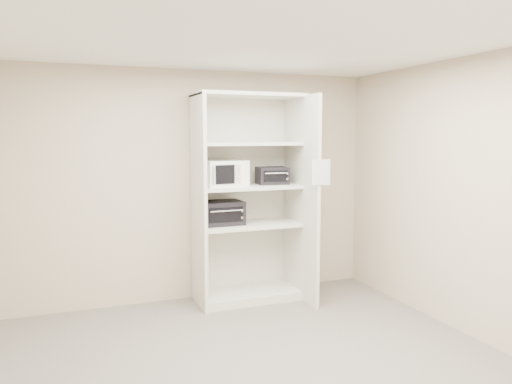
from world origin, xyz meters
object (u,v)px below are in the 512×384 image
object	(u,v)px
microwave	(223,173)
toaster_oven_upper	(272,176)
toaster_oven_lower	(221,213)
shelving_unit	(252,205)

from	to	relation	value
microwave	toaster_oven_upper	world-z (taller)	microwave
microwave	toaster_oven_lower	distance (m)	0.46
shelving_unit	microwave	distance (m)	0.52
shelving_unit	toaster_oven_lower	world-z (taller)	shelving_unit
shelving_unit	toaster_oven_lower	bearing A→B (deg)	174.70
microwave	toaster_oven_lower	world-z (taller)	microwave
shelving_unit	toaster_oven_upper	distance (m)	0.43
microwave	toaster_oven_upper	size ratio (longest dim) A/B	1.37
toaster_oven_lower	toaster_oven_upper	bearing A→B (deg)	-5.45
toaster_oven_upper	toaster_oven_lower	world-z (taller)	toaster_oven_upper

